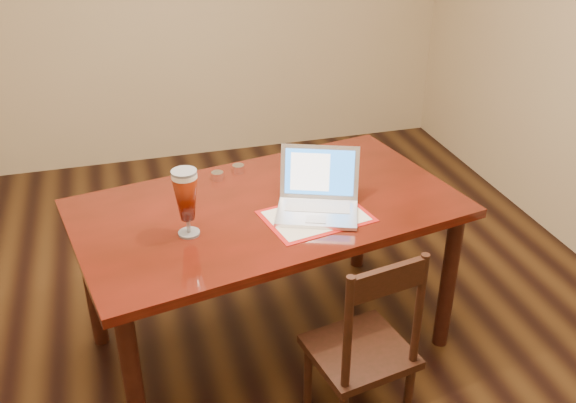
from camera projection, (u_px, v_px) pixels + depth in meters
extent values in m
plane|color=black|center=(241.00, 350.00, 3.30)|extent=(5.00, 5.00, 0.00)
cube|color=#54130B|center=(268.00, 209.00, 2.98)|extent=(1.91, 1.30, 0.04)
cylinder|color=black|center=(134.00, 387.00, 2.55)|extent=(0.08, 0.08, 0.78)
cylinder|color=black|center=(448.00, 281.00, 3.17)|extent=(0.08, 0.08, 0.78)
cylinder|color=black|center=(91.00, 280.00, 3.18)|extent=(0.08, 0.08, 0.78)
cylinder|color=black|center=(360.00, 210.00, 3.81)|extent=(0.08, 0.08, 0.78)
cube|color=#AB130F|center=(316.00, 216.00, 2.87)|extent=(0.51, 0.41, 0.00)
cube|color=beige|center=(316.00, 216.00, 2.87)|extent=(0.46, 0.36, 0.00)
cube|color=silver|center=(317.00, 213.00, 2.87)|extent=(0.43, 0.36, 0.02)
cube|color=silver|center=(318.00, 206.00, 2.91)|extent=(0.32, 0.21, 0.00)
cube|color=silver|center=(316.00, 219.00, 2.81)|extent=(0.11, 0.09, 0.00)
cube|color=silver|center=(320.00, 172.00, 2.95)|extent=(0.36, 0.20, 0.24)
cube|color=blue|center=(319.00, 172.00, 2.94)|extent=(0.32, 0.17, 0.20)
cube|color=white|center=(310.00, 172.00, 2.94)|extent=(0.18, 0.11, 0.17)
cylinder|color=silver|center=(189.00, 233.00, 2.74)|extent=(0.09, 0.09, 0.01)
cylinder|color=silver|center=(188.00, 225.00, 2.72)|extent=(0.02, 0.02, 0.07)
cylinder|color=silver|center=(184.00, 175.00, 2.61)|extent=(0.11, 0.11, 0.02)
cylinder|color=silver|center=(184.00, 172.00, 2.60)|extent=(0.11, 0.11, 0.01)
cylinder|color=silver|center=(217.00, 176.00, 3.19)|extent=(0.06, 0.06, 0.04)
cylinder|color=silver|center=(238.00, 169.00, 3.26)|extent=(0.06, 0.06, 0.04)
cube|color=black|center=(359.00, 352.00, 2.70)|extent=(0.46, 0.44, 0.04)
cylinder|color=black|center=(408.00, 400.00, 2.74)|extent=(0.04, 0.04, 0.39)
cylinder|color=black|center=(308.00, 378.00, 2.86)|extent=(0.04, 0.04, 0.39)
cylinder|color=black|center=(369.00, 356.00, 2.98)|extent=(0.04, 0.04, 0.39)
cylinder|color=black|center=(348.00, 333.00, 2.38)|extent=(0.03, 0.03, 0.51)
cylinder|color=black|center=(419.00, 309.00, 2.51)|extent=(0.03, 0.03, 0.51)
cube|color=black|center=(388.00, 280.00, 2.35)|extent=(0.32, 0.08, 0.11)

